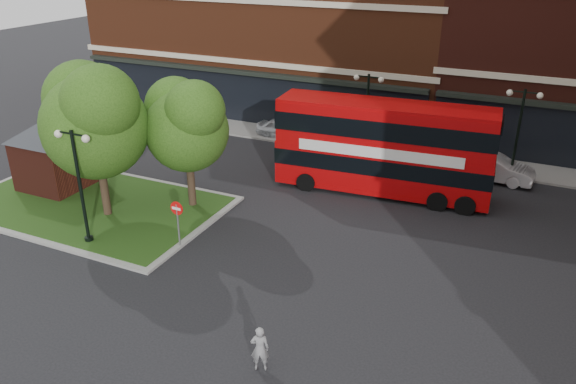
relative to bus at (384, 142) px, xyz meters
The scene contains 15 objects.
ground 11.63m from the bus, 111.41° to the right, with size 120.00×120.00×0.00m, color black.
pavement_far 7.70m from the bus, 124.74° to the left, with size 44.00×3.00×0.12m, color slate.
terrace_far_left 18.64m from the bus, 132.03° to the left, with size 26.00×12.00×14.00m, color #622C17.
traffic_island 14.52m from the bus, 148.14° to the right, with size 12.60×7.60×0.15m.
kiosk 16.49m from the bus, 156.63° to the right, with size 6.51×6.51×3.60m.
tree_island_west 13.53m from the bus, 143.41° to the right, with size 5.40×4.71×7.21m.
tree_island_east 9.59m from the bus, 144.61° to the right, with size 4.46×3.90×6.29m.
lamp_island 14.13m from the bus, 132.97° to the right, with size 1.72×0.36×5.00m.
lamp_far_left 4.50m from the bus, 118.31° to the left, with size 1.72×0.36×5.00m.
lamp_far_right 7.08m from the bus, 34.02° to the left, with size 1.72×0.36×5.00m.
bus is the anchor object (origin of this frame).
woman 14.17m from the bus, 88.23° to the right, with size 0.55×0.36×1.51m, color gray.
car_silver 9.88m from the bus, 145.64° to the left, with size 1.45×3.60×1.23m, color silver.
car_white 6.60m from the bus, 38.86° to the left, with size 1.49×4.27×1.41m, color silver.
no_entry_sign 10.87m from the bus, 123.28° to the right, with size 0.58×0.07×2.11m.
Camera 1 is at (10.85, -15.05, 11.77)m, focal length 35.00 mm.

